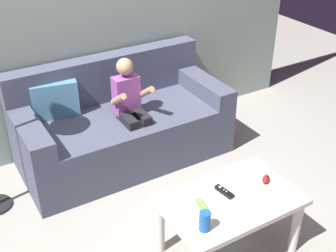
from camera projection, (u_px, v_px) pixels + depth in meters
ground_plane at (182, 231)px, 3.10m from camera, size 8.36×8.36×0.00m
wall_back at (87, 3)px, 3.53m from camera, size 4.18×0.05×2.50m
couch at (121, 125)px, 3.75m from camera, size 1.73×0.80×0.83m
person_seated_on_couch at (131, 108)px, 3.51m from camera, size 0.29×0.35×0.93m
coffee_table at (230, 208)px, 2.76m from camera, size 0.85×0.55×0.44m
game_remote_black_near_edge at (224, 192)px, 2.76m from camera, size 0.06×0.14×0.03m
nunchuk_red at (266, 179)px, 2.85m from camera, size 0.10×0.09×0.05m
game_remote_lime_far_corner at (203, 207)px, 2.63m from camera, size 0.06×0.14×0.03m
soda_can at (205, 221)px, 2.46m from camera, size 0.07×0.07×0.12m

